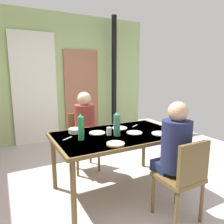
{
  "coord_description": "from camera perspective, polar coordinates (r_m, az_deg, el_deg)",
  "views": [
    {
      "loc": [
        -1.09,
        -2.29,
        1.49
      ],
      "look_at": [
        0.15,
        0.05,
        1.0
      ],
      "focal_mm": 33.79,
      "sensor_mm": 36.0,
      "label": 1
    }
  ],
  "objects": [
    {
      "name": "wall_back",
      "position": [
        4.86,
        -15.17,
        8.84
      ],
      "size": [
        4.42,
        0.1,
        2.76
      ],
      "primitive_type": "cube",
      "color": "#ABC47D",
      "rests_on": "ground_plane"
    },
    {
      "name": "dinner_plate_near_right",
      "position": [
        2.67,
        6.11,
        -5.58
      ],
      "size": [
        0.19,
        0.19,
        0.01
      ],
      "primitive_type": "cylinder",
      "color": "white",
      "rests_on": "dining_table"
    },
    {
      "name": "chair_far_diner",
      "position": [
        3.36,
        -8.03,
        -6.81
      ],
      "size": [
        0.4,
        0.4,
        0.87
      ],
      "rotation": [
        0.0,
        0.0,
        3.14
      ],
      "color": "brown",
      "rests_on": "ground_plane"
    },
    {
      "name": "person_near_diner",
      "position": [
        2.25,
        16.7,
        -8.35
      ],
      "size": [
        0.3,
        0.37,
        0.77
      ],
      "color": "#1A2644",
      "rests_on": "ground_plane"
    },
    {
      "name": "cutlery_fork_near",
      "position": [
        2.73,
        17.42,
        -5.72
      ],
      "size": [
        0.02,
        0.15,
        0.0
      ],
      "primitive_type": "cube",
      "rotation": [
        0.0,
        0.0,
        4.72
      ],
      "color": "silver",
      "rests_on": "dining_table"
    },
    {
      "name": "dinner_plate_far_center",
      "position": [
        2.65,
        -4.03,
        -5.63
      ],
      "size": [
        0.2,
        0.2,
        0.01
      ],
      "primitive_type": "cylinder",
      "color": "white",
      "rests_on": "dining_table"
    },
    {
      "name": "dinner_plate_near_left",
      "position": [
        2.86,
        2.09,
        -4.38
      ],
      "size": [
        0.2,
        0.2,
        0.01
      ],
      "primitive_type": "cylinder",
      "color": "white",
      "rests_on": "dining_table"
    },
    {
      "name": "dinner_plate_far_side",
      "position": [
        2.68,
        12.89,
        -5.71
      ],
      "size": [
        0.21,
        0.21,
        0.01
      ],
      "primitive_type": "cylinder",
      "color": "white",
      "rests_on": "dining_table"
    },
    {
      "name": "cutlery_knife_far",
      "position": [
        2.5,
        -11.98,
        -6.96
      ],
      "size": [
        0.13,
        0.1,
        0.0
      ],
      "primitive_type": "cube",
      "rotation": [
        0.0,
        0.0,
        0.6
      ],
      "color": "silver",
      "rests_on": "dining_table"
    },
    {
      "name": "water_bottle_green_far",
      "position": [
        2.38,
        -8.4,
        -4.19
      ],
      "size": [
        0.07,
        0.07,
        0.3
      ],
      "color": "#2CA158",
      "rests_on": "dining_table"
    },
    {
      "name": "bread_plate_sliced",
      "position": [
        2.23,
        0.97,
        -8.62
      ],
      "size": [
        0.19,
        0.19,
        0.02
      ],
      "primitive_type": "cylinder",
      "color": "#DBB77A",
      "rests_on": "dining_table"
    },
    {
      "name": "cutlery_knife_near",
      "position": [
        3.02,
        6.25,
        -3.74
      ],
      "size": [
        0.14,
        0.09,
        0.0
      ],
      "primitive_type": "cube",
      "rotation": [
        0.0,
        0.0,
        0.53
      ],
      "color": "silver",
      "rests_on": "dining_table"
    },
    {
      "name": "chair_near_diner",
      "position": [
        2.27,
        18.81,
        -16.05
      ],
      "size": [
        0.4,
        0.4,
        0.87
      ],
      "color": "brown",
      "rests_on": "ground_plane"
    },
    {
      "name": "ground_plane",
      "position": [
        2.95,
        -2.31,
        -19.92
      ],
      "size": [
        6.35,
        6.35,
        0.0
      ],
      "primitive_type": "plane",
      "color": "#BEB2B6"
    },
    {
      "name": "drinking_glass_by_near_diner",
      "position": [
        2.56,
        -0.81,
        -5.23
      ],
      "size": [
        0.06,
        0.06,
        0.1
      ],
      "primitive_type": "cylinder",
      "color": "silver",
      "rests_on": "dining_table"
    },
    {
      "name": "dining_table",
      "position": [
        2.65,
        1.54,
        -7.28
      ],
      "size": [
        1.56,
        0.95,
        0.75
      ],
      "color": "brown",
      "rests_on": "ground_plane"
    },
    {
      "name": "stove_pipe_column",
      "position": [
        4.99,
        0.55,
        9.23
      ],
      "size": [
        0.12,
        0.12,
        2.76
      ],
      "primitive_type": "cylinder",
      "color": "black",
      "rests_on": "ground_plane"
    },
    {
      "name": "curtain_panel",
      "position": [
        4.69,
        -20.12,
        5.82
      ],
      "size": [
        0.9,
        0.03,
        2.32
      ],
      "primitive_type": "cube",
      "color": "white",
      "rests_on": "ground_plane"
    },
    {
      "name": "door_wooden",
      "position": [
        4.97,
        -8.19,
        4.75
      ],
      "size": [
        0.8,
        0.05,
        2.0
      ],
      "primitive_type": "cube",
      "color": "#A06547",
      "rests_on": "ground_plane"
    },
    {
      "name": "water_bottle_green_near",
      "position": [
        2.51,
        1.33,
        -3.4
      ],
      "size": [
        0.08,
        0.08,
        0.29
      ],
      "color": "#3C896C",
      "rests_on": "dining_table"
    },
    {
      "name": "person_far_diner",
      "position": [
        3.16,
        -7.31,
        -2.56
      ],
      "size": [
        0.3,
        0.37,
        0.77
      ],
      "rotation": [
        0.0,
        0.0,
        3.14
      ],
      "color": "maroon",
      "rests_on": "ground_plane"
    },
    {
      "name": "serving_bowl_center",
      "position": [
        2.7,
        -9.88,
        -4.99
      ],
      "size": [
        0.17,
        0.17,
        0.05
      ],
      "primitive_type": "cylinder",
      "color": "silver",
      "rests_on": "dining_table"
    }
  ]
}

